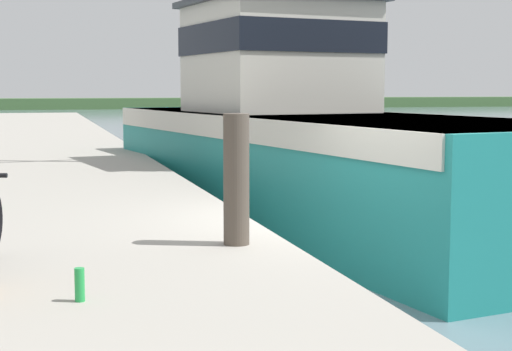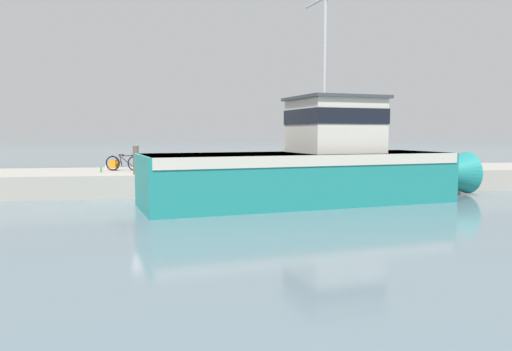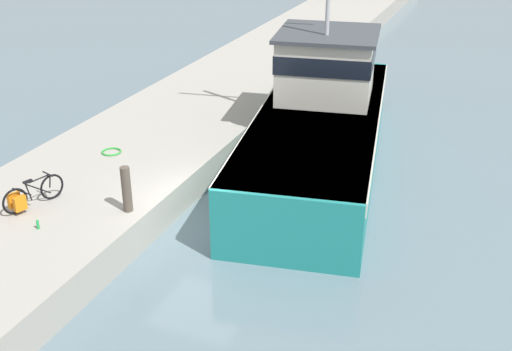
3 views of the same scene
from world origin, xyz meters
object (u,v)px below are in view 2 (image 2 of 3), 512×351
at_px(mooring_post, 136,160).
at_px(water_bottle_on_curb, 106,167).
at_px(bicycle_touring, 120,163).
at_px(fishing_boat_main, 315,165).
at_px(water_bottle_by_bike, 101,170).

xyz_separation_m(mooring_post, water_bottle_on_curb, (-3.23, -1.60, -0.49)).
bearing_deg(bicycle_touring, fishing_boat_main, 73.42).
bearing_deg(water_bottle_on_curb, bicycle_touring, 43.18).
bearing_deg(bicycle_touring, mooring_post, 37.24).
bearing_deg(water_bottle_by_bike, bicycle_touring, 139.19).
distance_m(fishing_boat_main, water_bottle_by_bike, 9.72).
distance_m(bicycle_touring, water_bottle_on_curb, 1.13).
relative_size(mooring_post, water_bottle_by_bike, 5.25).
height_order(fishing_boat_main, mooring_post, fishing_boat_main).
xyz_separation_m(bicycle_touring, water_bottle_by_bike, (0.90, -0.78, -0.23)).
bearing_deg(fishing_boat_main, mooring_post, -122.84).
xyz_separation_m(fishing_boat_main, water_bottle_by_bike, (-4.48, -8.62, -0.39)).
distance_m(bicycle_touring, mooring_post, 2.58).
distance_m(mooring_post, water_bottle_on_curb, 3.64).
xyz_separation_m(water_bottle_by_bike, water_bottle_on_curb, (-1.71, 0.02, 0.00)).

